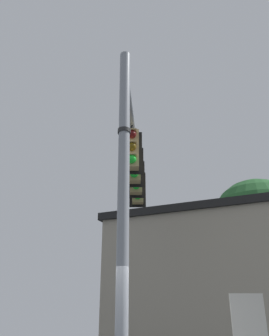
{
  "coord_description": "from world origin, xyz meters",
  "views": [
    {
      "loc": [
        -0.15,
        6.21,
        1.61
      ],
      "look_at": [
        -0.23,
        -3.29,
        5.73
      ],
      "focal_mm": 38.75,
      "sensor_mm": 36.0,
      "label": 1
    }
  ],
  "objects_px": {
    "traffic_light_nearest_pole": "(132,149)",
    "traffic_light_mid_outer": "(136,177)",
    "traffic_light_arm_end": "(138,187)",
    "street_name_sign": "(125,138)",
    "traffic_light_mid_inner": "(134,164)"
  },
  "relations": [
    {
      "from": "traffic_light_nearest_pole",
      "to": "traffic_light_mid_outer",
      "type": "bearing_deg",
      "value": -94.02
    },
    {
      "from": "traffic_light_nearest_pole",
      "to": "traffic_light_arm_end",
      "type": "bearing_deg",
      "value": -94.02
    },
    {
      "from": "traffic_light_nearest_pole",
      "to": "street_name_sign",
      "type": "bearing_deg",
      "value": 85.94
    },
    {
      "from": "traffic_light_arm_end",
      "to": "street_name_sign",
      "type": "relative_size",
      "value": 1.24
    },
    {
      "from": "traffic_light_mid_inner",
      "to": "street_name_sign",
      "type": "xyz_separation_m",
      "value": [
        0.2,
        2.8,
        -0.67
      ]
    },
    {
      "from": "traffic_light_mid_inner",
      "to": "traffic_light_mid_outer",
      "type": "bearing_deg",
      "value": -94.02
    },
    {
      "from": "traffic_light_nearest_pole",
      "to": "traffic_light_mid_outer",
      "type": "height_order",
      "value": "same"
    },
    {
      "from": "traffic_light_mid_outer",
      "to": "traffic_light_arm_end",
      "type": "height_order",
      "value": "same"
    },
    {
      "from": "traffic_light_mid_inner",
      "to": "street_name_sign",
      "type": "height_order",
      "value": "traffic_light_mid_inner"
    },
    {
      "from": "traffic_light_mid_inner",
      "to": "traffic_light_mid_outer",
      "type": "height_order",
      "value": "same"
    },
    {
      "from": "traffic_light_mid_outer",
      "to": "traffic_light_arm_end",
      "type": "relative_size",
      "value": 1.0
    },
    {
      "from": "traffic_light_nearest_pole",
      "to": "traffic_light_mid_inner",
      "type": "relative_size",
      "value": 1.0
    },
    {
      "from": "traffic_light_nearest_pole",
      "to": "traffic_light_arm_end",
      "type": "distance_m",
      "value": 2.82
    },
    {
      "from": "traffic_light_mid_inner",
      "to": "traffic_light_arm_end",
      "type": "bearing_deg",
      "value": -94.02
    },
    {
      "from": "street_name_sign",
      "to": "traffic_light_arm_end",
      "type": "bearing_deg",
      "value": -94.04
    }
  ]
}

